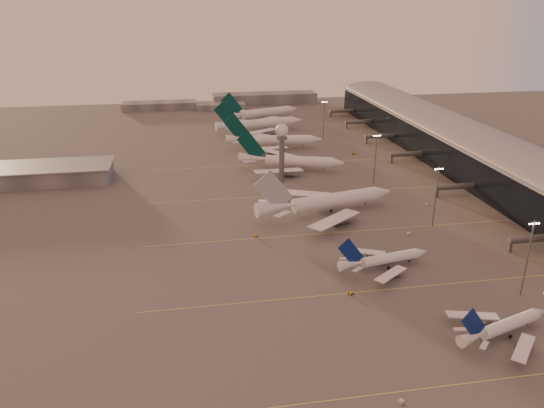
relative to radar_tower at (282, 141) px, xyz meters
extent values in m
plane|color=#555353|center=(-5.00, -120.00, -20.95)|extent=(700.00, 700.00, 0.00)
cube|color=#E5DC50|center=(25.00, -155.00, -20.94)|extent=(180.00, 0.25, 0.02)
cube|color=#E5DC50|center=(25.00, -110.00, -20.94)|extent=(180.00, 0.25, 0.02)
cube|color=#E5DC50|center=(25.00, -65.00, -20.94)|extent=(180.00, 0.25, 0.02)
cube|color=#E5DC50|center=(25.00, -20.00, -20.94)|extent=(180.00, 0.25, 0.02)
cube|color=#E5DC50|center=(25.00, 30.00, -20.94)|extent=(180.00, 0.25, 0.02)
cube|color=black|center=(103.00, -10.00, -11.95)|extent=(36.00, 360.00, 18.00)
cylinder|color=gray|center=(103.00, -10.00, -2.95)|extent=(10.08, 360.00, 10.08)
cube|color=gray|center=(103.00, -10.00, -2.75)|extent=(40.00, 362.00, 0.80)
cylinder|color=#5A5D62|center=(77.00, -92.00, -16.45)|extent=(22.00, 2.80, 2.80)
cube|color=#5A5D62|center=(67.00, -92.00, -18.75)|extent=(1.20, 1.20, 4.40)
cylinder|color=#5A5D62|center=(77.00, -34.00, -16.45)|extent=(22.00, 2.80, 2.80)
cube|color=#5A5D62|center=(67.00, -34.00, -18.75)|extent=(1.20, 1.20, 4.40)
cylinder|color=#5A5D62|center=(77.00, 22.00, -16.45)|extent=(22.00, 2.80, 2.80)
cube|color=#5A5D62|center=(67.00, 22.00, -18.75)|extent=(1.20, 1.20, 4.40)
cylinder|color=#5A5D62|center=(77.00, 64.00, -16.45)|extent=(22.00, 2.80, 2.80)
cube|color=#5A5D62|center=(67.00, 64.00, -18.75)|extent=(1.20, 1.20, 4.40)
cylinder|color=#5A5D62|center=(77.00, 106.00, -16.45)|extent=(22.00, 2.80, 2.80)
cube|color=#5A5D62|center=(67.00, 106.00, -18.75)|extent=(1.20, 1.20, 4.40)
cylinder|color=#5A5D62|center=(77.00, 146.00, -16.45)|extent=(22.00, 2.80, 2.80)
cube|color=#5A5D62|center=(67.00, 146.00, -18.75)|extent=(1.20, 1.20, 4.40)
cube|color=#5B5D62|center=(-125.00, 20.00, -16.95)|extent=(80.00, 25.00, 8.00)
cube|color=gray|center=(-125.00, 20.00, -12.75)|extent=(82.00, 27.00, 0.60)
cylinder|color=#5A5D62|center=(0.00, 0.00, -9.95)|extent=(2.60, 2.60, 22.00)
cylinder|color=#5A5D62|center=(0.00, 0.00, 1.55)|extent=(5.20, 5.20, 1.20)
sphere|color=white|center=(0.00, 0.00, 5.45)|extent=(6.40, 6.40, 6.40)
cylinder|color=#5A5D62|center=(0.00, 0.00, 9.15)|extent=(0.16, 0.16, 2.00)
cylinder|color=#5A5D62|center=(53.00, -120.00, -8.45)|extent=(0.56, 0.56, 25.00)
cube|color=#5A5D62|center=(53.00, -120.00, 3.55)|extent=(3.60, 0.25, 0.25)
sphere|color=#FFEABF|center=(51.50, -120.00, 3.15)|extent=(0.56, 0.56, 0.56)
sphere|color=#FFEABF|center=(52.50, -120.00, 3.15)|extent=(0.56, 0.56, 0.56)
sphere|color=#FFEABF|center=(53.50, -120.00, 3.15)|extent=(0.56, 0.56, 0.56)
sphere|color=#FFEABF|center=(54.50, -120.00, 3.15)|extent=(0.56, 0.56, 0.56)
cylinder|color=#5A5D62|center=(50.00, -65.00, -8.45)|extent=(0.56, 0.56, 25.00)
cube|color=#5A5D62|center=(50.00, -65.00, 3.55)|extent=(3.60, 0.25, 0.25)
sphere|color=#FFEABF|center=(48.50, -65.00, 3.15)|extent=(0.56, 0.56, 0.56)
sphere|color=#FFEABF|center=(49.50, -65.00, 3.15)|extent=(0.56, 0.56, 0.56)
sphere|color=#FFEABF|center=(50.50, -65.00, 3.15)|extent=(0.56, 0.56, 0.56)
sphere|color=#FFEABF|center=(51.50, -65.00, 3.15)|extent=(0.56, 0.56, 0.56)
cylinder|color=#5A5D62|center=(45.00, -10.00, -8.45)|extent=(0.56, 0.56, 25.00)
cube|color=#5A5D62|center=(45.00, -10.00, 3.55)|extent=(3.60, 0.25, 0.25)
sphere|color=#FFEABF|center=(43.50, -10.00, 3.15)|extent=(0.56, 0.56, 0.56)
sphere|color=#FFEABF|center=(44.50, -10.00, 3.15)|extent=(0.56, 0.56, 0.56)
sphere|color=#FFEABF|center=(45.50, -10.00, 3.15)|extent=(0.56, 0.56, 0.56)
sphere|color=#FFEABF|center=(46.50, -10.00, 3.15)|extent=(0.56, 0.56, 0.56)
cylinder|color=#5A5D62|center=(43.00, 80.00, -8.45)|extent=(0.56, 0.56, 25.00)
cube|color=#5A5D62|center=(43.00, 80.00, 3.55)|extent=(3.60, 0.25, 0.25)
sphere|color=#FFEABF|center=(41.50, 80.00, 3.15)|extent=(0.56, 0.56, 0.56)
sphere|color=#FFEABF|center=(42.50, 80.00, 3.15)|extent=(0.56, 0.56, 0.56)
sphere|color=#FFEABF|center=(43.50, 80.00, 3.15)|extent=(0.56, 0.56, 0.56)
sphere|color=#FFEABF|center=(44.50, 80.00, 3.15)|extent=(0.56, 0.56, 0.56)
cube|color=#5B5D62|center=(-65.00, 200.00, -17.95)|extent=(60.00, 18.00, 6.00)
cube|color=#5B5D62|center=(25.00, 210.00, -16.45)|extent=(90.00, 20.00, 9.00)
cube|color=#5B5D62|center=(-15.00, 190.00, -18.45)|extent=(40.00, 15.00, 5.00)
cylinder|color=white|center=(36.98, -138.44, -18.14)|extent=(20.27, 9.52, 3.44)
cylinder|color=navy|center=(36.98, -138.44, -18.92)|extent=(19.59, 8.48, 2.48)
cone|color=white|center=(48.44, -134.71, -18.14)|extent=(4.78, 4.48, 3.44)
cone|color=white|center=(23.35, -142.87, -17.71)|extent=(9.12, 5.89, 3.44)
cube|color=white|center=(34.88, -148.02, -18.75)|extent=(12.58, 12.86, 1.08)
cylinder|color=slate|center=(36.60, -145.36, -20.32)|extent=(4.41, 3.33, 2.24)
cube|color=slate|center=(36.60, -145.36, -19.35)|extent=(0.33, 0.30, 1.38)
cube|color=white|center=(29.65, -131.93, -18.75)|extent=(14.98, 5.87, 1.08)
cylinder|color=slate|center=(32.60, -133.07, -20.32)|extent=(4.41, 3.33, 2.24)
cube|color=slate|center=(32.60, -133.07, -19.35)|extent=(0.33, 0.30, 1.38)
cube|color=navy|center=(22.94, -143.01, -13.46)|extent=(9.07, 3.22, 10.25)
cube|color=white|center=(24.58, -146.58, -17.63)|extent=(3.83, 3.77, 0.23)
cube|color=white|center=(22.16, -139.15, -17.63)|extent=(4.08, 2.00, 0.23)
cylinder|color=black|center=(44.28, -136.07, -20.50)|extent=(0.45, 0.45, 0.90)
cylinder|color=black|center=(34.81, -137.05, -20.45)|extent=(1.09, 0.74, 1.00)
cylinder|color=black|center=(36.04, -140.84, -20.45)|extent=(1.09, 0.74, 1.00)
cylinder|color=white|center=(19.36, -95.81, -18.03)|extent=(21.30, 7.35, 3.58)
cylinder|color=navy|center=(19.36, -95.81, -18.84)|extent=(20.71, 6.28, 2.57)
cone|color=white|center=(31.69, -93.53, -18.03)|extent=(4.65, 4.26, 3.58)
cone|color=white|center=(4.71, -98.53, -17.58)|extent=(9.31, 5.12, 3.58)
cube|color=white|center=(15.90, -105.41, -18.66)|extent=(14.08, 12.21, 1.12)
cylinder|color=slate|center=(18.03, -102.89, -20.29)|extent=(4.42, 3.03, 2.32)
cube|color=slate|center=(18.03, -102.89, -19.28)|extent=(0.32, 0.28, 1.43)
cube|color=white|center=(12.69, -88.10, -18.66)|extent=(15.55, 7.92, 1.12)
cylinder|color=slate|center=(15.58, -89.68, -20.29)|extent=(4.42, 3.03, 2.32)
cube|color=slate|center=(15.58, -89.68, -19.28)|extent=(0.32, 0.28, 1.43)
cube|color=navy|center=(4.27, -98.61, -13.16)|extent=(9.71, 2.11, 10.66)
cube|color=white|center=(5.48, -102.52, -17.50)|extent=(4.17, 3.64, 0.24)
cube|color=white|center=(4.00, -94.53, -17.50)|extent=(4.33, 2.56, 0.24)
cylinder|color=black|center=(27.21, -94.36, -20.48)|extent=(0.47, 0.47, 0.94)
cylinder|color=black|center=(17.32, -94.09, -20.43)|extent=(1.10, 0.65, 1.04)
cylinder|color=black|center=(18.08, -98.16, -20.43)|extent=(1.10, 0.65, 1.04)
cylinder|color=white|center=(15.16, -44.08, -16.65)|extent=(40.09, 14.95, 6.21)
cylinder|color=white|center=(15.16, -44.08, -18.04)|extent=(38.93, 13.08, 4.47)
cone|color=white|center=(38.25, -38.76, -16.65)|extent=(8.88, 7.77, 6.21)
cone|color=white|center=(-12.31, -50.40, -15.87)|extent=(17.62, 9.78, 6.21)
cube|color=white|center=(9.42, -62.34, -17.73)|extent=(25.85, 23.67, 1.84)
cylinder|color=slate|center=(13.22, -57.46, -20.25)|extent=(8.40, 5.65, 4.03)
cube|color=slate|center=(13.22, -57.46, -18.82)|extent=(0.35, 0.31, 2.48)
cube|color=white|center=(2.01, -30.16, -17.73)|extent=(29.24, 13.78, 1.84)
cylinder|color=slate|center=(7.57, -32.88, -20.25)|extent=(8.40, 5.65, 4.03)
cube|color=slate|center=(7.57, -32.88, -18.82)|extent=(0.35, 0.31, 2.48)
cube|color=#A8AAB0|center=(-13.12, -50.59, -8.54)|extent=(16.84, 4.20, 18.42)
cube|color=white|center=(-10.91, -57.96, -15.71)|extent=(7.79, 7.07, 0.25)
cube|color=white|center=(-14.36, -42.98, -15.71)|extent=(8.14, 4.54, 0.25)
cylinder|color=black|center=(29.86, -40.69, -20.45)|extent=(0.50, 0.50, 1.00)
cylinder|color=black|center=(11.54, -42.65, -20.40)|extent=(1.19, 0.73, 1.10)
cylinder|color=black|center=(12.53, -46.94, -20.40)|extent=(1.19, 0.73, 1.10)
cylinder|color=white|center=(12.20, 16.30, -16.96)|extent=(34.98, 16.27, 5.64)
cylinder|color=white|center=(12.20, 16.30, -18.23)|extent=(33.83, 14.55, 4.06)
cone|color=white|center=(32.03, 9.79, -16.96)|extent=(8.19, 7.47, 5.64)
cone|color=white|center=(-11.38, 24.04, -16.26)|extent=(15.69, 9.93, 5.64)
cube|color=white|center=(-0.57, 5.01, -17.95)|extent=(26.02, 10.13, 1.67)
cylinder|color=slate|center=(4.58, 6.98, -20.27)|extent=(7.57, 5.59, 3.67)
cube|color=slate|center=(4.58, 6.98, -18.94)|extent=(0.35, 0.32, 2.26)
cube|color=white|center=(8.60, 32.96, -17.95)|extent=(21.83, 22.39, 1.67)
cylinder|color=slate|center=(11.58, 28.32, -20.27)|extent=(7.57, 5.59, 3.67)
cube|color=slate|center=(11.58, 28.32, -18.94)|extent=(0.35, 0.32, 2.26)
cube|color=#043431|center=(-12.08, 24.27, -9.52)|extent=(14.85, 5.16, 16.69)
cube|color=white|center=(-13.73, 17.69, -16.12)|extent=(7.05, 3.44, 0.24)
cube|color=white|center=(-9.50, 30.55, -16.12)|extent=(6.62, 6.54, 0.24)
cylinder|color=black|center=(24.83, 12.16, -20.46)|extent=(0.49, 0.49, 0.97)
cylinder|color=black|center=(10.19, 19.21, -20.41)|extent=(1.17, 0.80, 1.07)
cylinder|color=black|center=(8.85, 15.15, -20.41)|extent=(1.17, 0.80, 1.07)
cylinder|color=white|center=(11.14, 61.71, -16.82)|extent=(36.67, 10.29, 5.84)
cylinder|color=white|center=(11.14, 61.71, -18.13)|extent=(35.75, 8.57, 4.21)
cone|color=white|center=(32.59, 59.03, -16.82)|extent=(7.68, 6.67, 5.84)
cone|color=white|center=(-14.37, 64.90, -16.09)|extent=(15.80, 7.68, 5.84)
cube|color=white|center=(0.39, 47.70, -17.84)|extent=(26.75, 15.07, 1.73)
cylinder|color=slate|center=(5.24, 50.72, -20.24)|extent=(7.43, 4.64, 3.80)
cube|color=slate|center=(5.24, 50.72, -18.86)|extent=(0.33, 0.29, 2.34)
cube|color=white|center=(4.17, 77.94, -17.84)|extent=(25.02, 20.11, 1.73)
cylinder|color=slate|center=(8.12, 73.81, -20.24)|extent=(7.43, 4.64, 3.80)
cube|color=slate|center=(8.12, 73.81, -18.86)|extent=(0.33, 0.29, 2.34)
cube|color=#043431|center=(-15.13, 64.99, -9.11)|extent=(15.99, 2.34, 17.29)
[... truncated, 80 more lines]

